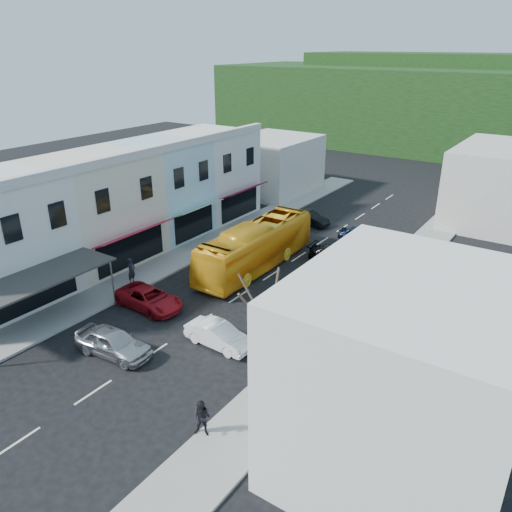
% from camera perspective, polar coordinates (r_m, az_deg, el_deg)
% --- Properties ---
extents(ground, '(120.00, 120.00, 0.00)m').
position_cam_1_polar(ground, '(30.59, -6.38, -7.47)').
color(ground, black).
rests_on(ground, ground).
extents(sidewalk_left, '(3.00, 52.00, 0.15)m').
position_cam_1_polar(sidewalk_left, '(41.79, -5.44, 1.38)').
color(sidewalk_left, gray).
rests_on(sidewalk_left, ground).
extents(sidewalk_right, '(3.00, 52.00, 0.15)m').
position_cam_1_polar(sidewalk_right, '(34.97, 14.02, -3.78)').
color(sidewalk_right, gray).
rests_on(sidewalk_right, ground).
extents(shopfront_row, '(8.25, 30.00, 8.00)m').
position_cam_1_polar(shopfront_row, '(40.53, -15.68, 5.79)').
color(shopfront_row, silver).
rests_on(shopfront_row, ground).
extents(right_building, '(8.00, 9.00, 8.00)m').
position_cam_1_polar(right_building, '(19.91, 16.67, -13.32)').
color(right_building, silver).
rests_on(right_building, ground).
extents(distant_block_left, '(8.00, 10.00, 6.00)m').
position_cam_1_polar(distant_block_left, '(56.66, 1.91, 10.40)').
color(distant_block_left, '#B7B2A8').
rests_on(distant_block_left, ground).
extents(distant_block_right, '(8.00, 12.00, 7.00)m').
position_cam_1_polar(distant_block_right, '(51.59, 26.18, 7.33)').
color(distant_block_right, '#B7B2A8').
rests_on(distant_block_right, ground).
extents(hillside, '(80.00, 26.00, 14.00)m').
position_cam_1_polar(hillside, '(87.36, 22.35, 15.77)').
color(hillside, black).
rests_on(hillside, ground).
extents(bus, '(2.67, 11.64, 3.10)m').
position_cam_1_polar(bus, '(36.92, 0.02, 0.94)').
color(bus, '#EFAA19').
rests_on(bus, ground).
extents(car_silver, '(4.55, 2.20, 1.40)m').
position_cam_1_polar(car_silver, '(28.19, -16.01, -9.57)').
color(car_silver, '#ABABAF').
rests_on(car_silver, ground).
extents(car_white, '(4.45, 1.93, 1.40)m').
position_cam_1_polar(car_white, '(27.94, -4.30, -8.94)').
color(car_white, white).
rests_on(car_white, ground).
extents(car_red, '(4.68, 2.12, 1.40)m').
position_cam_1_polar(car_red, '(32.31, -12.12, -4.69)').
color(car_red, maroon).
rests_on(car_red, ground).
extents(car_black_near, '(4.61, 2.14, 1.40)m').
position_cam_1_polar(car_black_near, '(38.25, 9.40, 0.05)').
color(car_black_near, black).
rests_on(car_black_near, ground).
extents(car_navy_mid, '(4.41, 1.81, 1.40)m').
position_cam_1_polar(car_navy_mid, '(42.75, 11.89, 2.38)').
color(car_navy_mid, black).
rests_on(car_navy_mid, ground).
extents(car_black_far, '(4.60, 2.38, 1.40)m').
position_cam_1_polar(car_black_far, '(46.40, 6.09, 4.42)').
color(car_black_far, black).
rests_on(car_black_far, ground).
extents(pedestrian_left, '(0.52, 0.67, 1.70)m').
position_cam_1_polar(pedestrian_left, '(35.43, -14.03, -1.75)').
color(pedestrian_left, black).
rests_on(pedestrian_left, sidewalk_left).
extents(pedestrian_right, '(0.82, 0.68, 1.70)m').
position_cam_1_polar(pedestrian_right, '(22.14, -6.16, -17.98)').
color(pedestrian_right, black).
rests_on(pedestrian_right, sidewalk_right).
extents(direction_sign, '(0.99, 1.89, 4.01)m').
position_cam_1_polar(direction_sign, '(26.18, 2.42, -7.93)').
color(direction_sign, '#055816').
rests_on(direction_sign, ground).
extents(street_tree, '(4.03, 4.03, 7.69)m').
position_cam_1_polar(street_tree, '(22.24, 1.51, -8.51)').
color(street_tree, '#37271E').
rests_on(street_tree, ground).
extents(traffic_signal, '(0.56, 1.01, 4.88)m').
position_cam_1_polar(traffic_signal, '(51.39, 20.17, 7.01)').
color(traffic_signal, black).
rests_on(traffic_signal, ground).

